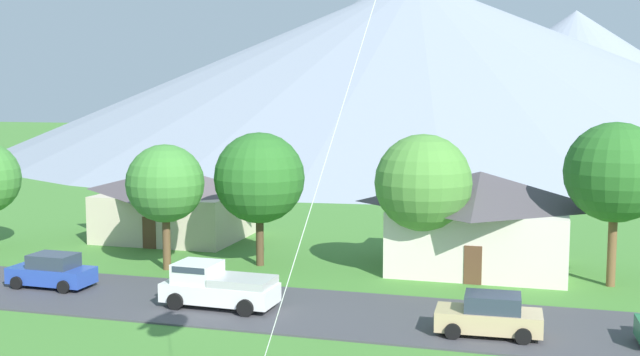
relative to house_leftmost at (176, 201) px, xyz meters
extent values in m
cube|color=#424247|center=(17.33, -14.28, -2.43)|extent=(160.00, 7.22, 0.08)
cone|color=gray|center=(-3.92, 108.57, 14.93)|extent=(84.75, 84.75, 34.81)
cone|color=gray|center=(29.07, 116.60, 10.18)|extent=(74.80, 74.80, 25.30)
cone|color=gray|center=(2.33, 85.96, 11.76)|extent=(136.26, 136.26, 28.47)
cube|color=beige|center=(0.00, 0.00, -0.93)|extent=(8.90, 7.41, 3.08)
pyramid|color=#564C51|center=(0.00, 0.00, 1.45)|extent=(9.62, 8.01, 1.69)
cube|color=brown|center=(0.00, -3.73, -1.47)|extent=(0.90, 0.06, 2.00)
cube|color=beige|center=(20.20, -3.47, -0.72)|extent=(9.30, 7.62, 3.49)
pyramid|color=#474247|center=(20.20, -3.47, 1.98)|extent=(10.05, 8.23, 1.92)
cube|color=brown|center=(20.20, -7.30, -1.47)|extent=(0.90, 0.06, 2.00)
cylinder|color=brown|center=(3.65, -8.52, -0.88)|extent=(0.44, 0.44, 3.19)
sphere|color=#3D7F33|center=(3.65, -8.52, 2.32)|extent=(4.28, 4.28, 4.28)
cylinder|color=brown|center=(26.95, -5.70, -0.51)|extent=(0.44, 0.44, 3.92)
sphere|color=#286623|center=(26.95, -5.70, 3.33)|extent=(5.03, 5.03, 5.03)
cylinder|color=#4C3823|center=(17.51, -6.68, -0.88)|extent=(0.44, 0.44, 3.17)
sphere|color=#4C8938|center=(17.51, -6.68, 2.61)|extent=(5.08, 5.08, 5.08)
cylinder|color=#4C3823|center=(8.25, -6.17, -0.93)|extent=(0.44, 0.44, 3.08)
sphere|color=#286623|center=(8.25, -6.17, 2.52)|extent=(5.09, 5.09, 5.09)
cube|color=tan|center=(21.55, -15.68, -1.79)|extent=(4.27, 1.97, 0.80)
cube|color=#2D3847|center=(21.70, -15.67, -1.05)|extent=(2.26, 1.67, 0.68)
cylinder|color=black|center=(20.24, -16.65, -2.07)|extent=(0.65, 0.27, 0.64)
cylinder|color=black|center=(20.16, -14.82, -2.07)|extent=(0.65, 0.27, 0.64)
cylinder|color=black|center=(22.93, -16.54, -2.07)|extent=(0.65, 0.27, 0.64)
cylinder|color=black|center=(22.86, -14.70, -2.07)|extent=(0.65, 0.27, 0.64)
cube|color=#2847A8|center=(0.02, -13.85, -1.79)|extent=(4.24, 1.90, 0.80)
cube|color=#2D3847|center=(0.17, -13.86, -1.05)|extent=(2.24, 1.64, 0.68)
cylinder|color=black|center=(-1.35, -14.74, -2.07)|extent=(0.65, 0.26, 0.64)
cylinder|color=black|center=(-1.31, -12.90, -2.07)|extent=(0.65, 0.26, 0.64)
cylinder|color=black|center=(1.35, -14.81, -2.07)|extent=(0.65, 0.26, 0.64)
cylinder|color=black|center=(1.39, -12.97, -2.07)|extent=(0.65, 0.26, 0.64)
cube|color=white|center=(9.56, -14.91, -1.72)|extent=(5.27, 2.19, 0.84)
cube|color=white|center=(8.46, -14.86, -0.85)|extent=(1.97, 1.91, 0.90)
cube|color=#2D3847|center=(8.46, -14.86, -0.58)|extent=(1.68, 1.94, 0.28)
cube|color=#B7B7B7|center=(10.71, -14.95, -1.12)|extent=(2.77, 2.06, 0.36)
cylinder|color=black|center=(7.82, -15.86, -2.01)|extent=(0.77, 0.31, 0.76)
cylinder|color=black|center=(7.90, -13.82, -2.01)|extent=(0.77, 0.31, 0.76)
cylinder|color=black|center=(11.22, -15.99, -2.01)|extent=(0.77, 0.31, 0.76)
cylinder|color=black|center=(11.29, -13.95, -2.01)|extent=(0.77, 0.31, 0.76)
cylinder|color=silver|center=(18.87, -31.74, 4.95)|extent=(3.12, 2.62, 11.75)
camera|label=1|loc=(23.41, -46.86, 7.44)|focal=43.83mm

